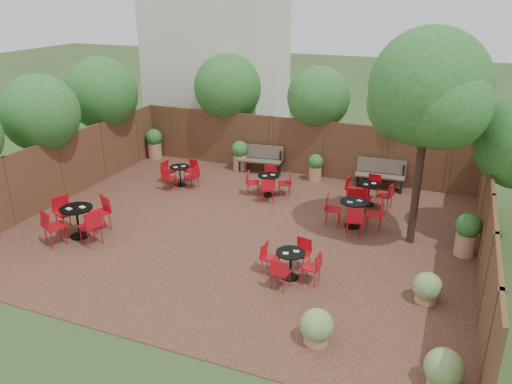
% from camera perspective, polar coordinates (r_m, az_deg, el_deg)
% --- Properties ---
extents(ground, '(80.00, 80.00, 0.00)m').
position_cam_1_polar(ground, '(13.79, -1.69, -4.44)').
color(ground, '#354F23').
rests_on(ground, ground).
extents(courtyard_paving, '(12.00, 10.00, 0.02)m').
position_cam_1_polar(courtyard_paving, '(13.79, -1.69, -4.40)').
color(courtyard_paving, '#371B16').
rests_on(courtyard_paving, ground).
extents(fence_back, '(12.00, 0.08, 2.00)m').
position_cam_1_polar(fence_back, '(17.80, 4.76, 5.12)').
color(fence_back, '#4D301C').
rests_on(fence_back, ground).
extents(fence_left, '(0.08, 10.00, 2.00)m').
position_cam_1_polar(fence_left, '(16.59, -21.10, 2.42)').
color(fence_left, '#4D301C').
rests_on(fence_left, ground).
extents(fence_right, '(0.08, 10.00, 2.00)m').
position_cam_1_polar(fence_right, '(12.44, 24.56, -4.52)').
color(fence_right, '#4D301C').
rests_on(fence_right, ground).
extents(neighbour_building, '(5.00, 4.00, 8.00)m').
position_cam_1_polar(neighbour_building, '(21.62, -4.35, 16.22)').
color(neighbour_building, silver).
rests_on(neighbour_building, ground).
extents(overhang_foliage, '(15.63, 10.42, 2.52)m').
position_cam_1_polar(overhang_foliage, '(16.29, -3.27, 9.75)').
color(overhang_foliage, '#256621').
rests_on(overhang_foliage, ground).
extents(courtyard_tree, '(2.90, 2.82, 5.40)m').
position_cam_1_polar(courtyard_tree, '(12.58, 18.87, 10.36)').
color(courtyard_tree, black).
rests_on(courtyard_tree, courtyard_paving).
extents(park_bench_left, '(1.61, 0.65, 0.97)m').
position_cam_1_polar(park_bench_left, '(18.01, 0.52, 3.79)').
color(park_bench_left, brown).
rests_on(park_bench_left, courtyard_paving).
extents(park_bench_right, '(1.60, 0.59, 0.97)m').
position_cam_1_polar(park_bench_right, '(17.01, 13.87, 2.02)').
color(park_bench_right, brown).
rests_on(park_bench_right, courtyard_paving).
extents(bistro_tables, '(8.30, 6.60, 0.96)m').
position_cam_1_polar(bistro_tables, '(14.25, -1.50, -1.57)').
color(bistro_tables, black).
rests_on(bistro_tables, courtyard_paving).
extents(planters, '(11.92, 4.35, 1.16)m').
position_cam_1_polar(planters, '(16.85, 1.10, 2.80)').
color(planters, '#AE7E57').
rests_on(planters, courtyard_paving).
extents(low_shrubs, '(2.87, 3.09, 0.70)m').
position_cam_1_polar(low_shrubs, '(9.94, 15.48, -14.53)').
color(low_shrubs, '#AE7E57').
rests_on(low_shrubs, courtyard_paving).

